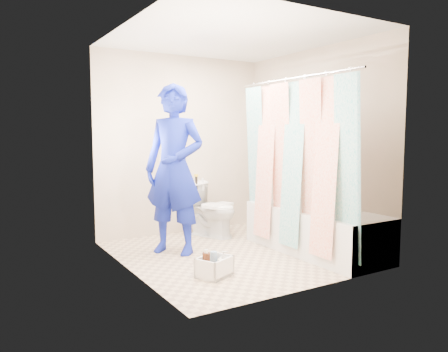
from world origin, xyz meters
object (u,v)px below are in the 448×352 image
bathtub (315,229)px  toilet (211,209)px  plumber (174,169)px  cleaning_caddy (215,267)px

bathtub → toilet: (-0.63, 1.30, 0.09)m
bathtub → plumber: plumber is taller
cleaning_caddy → plumber: bearing=64.2°
bathtub → cleaning_caddy: 1.43m
toilet → plumber: plumber is taller
toilet → cleaning_caddy: (-0.78, -1.45, -0.27)m
cleaning_caddy → toilet: bearing=37.3°
bathtub → cleaning_caddy: size_ratio=4.49×
bathtub → toilet: size_ratio=2.43×
toilet → plumber: (-0.76, -0.49, 0.60)m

